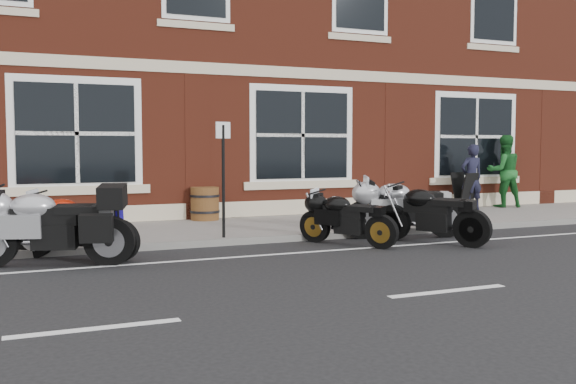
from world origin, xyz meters
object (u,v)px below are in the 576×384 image
at_px(moto_touring_silver, 46,223).
at_px(parking_sign, 223,171).
at_px(pedestrian_right, 504,171).
at_px(a_board_sign, 464,191).
at_px(moto_sport_black, 346,217).
at_px(moto_sport_silver, 401,206).
at_px(moto_naked_black, 430,212).
at_px(moto_sport_red, 74,224).
at_px(barrel_planter, 205,203).
at_px(pedestrian_left, 472,177).

relative_size(moto_touring_silver, parking_sign, 1.13).
relative_size(pedestrian_right, a_board_sign, 2.00).
relative_size(moto_sport_black, parking_sign, 0.83).
bearing_deg(moto_sport_silver, moto_naked_black, -157.36).
xyz_separation_m(moto_touring_silver, a_board_sign, (9.96, 3.36, -0.03)).
relative_size(moto_touring_silver, moto_sport_black, 1.36).
bearing_deg(moto_sport_red, moto_sport_black, -58.31).
xyz_separation_m(pedestrian_right, a_board_sign, (-1.47, -0.25, -0.47)).
height_order(moto_sport_black, moto_sport_silver, moto_sport_silver).
bearing_deg(barrel_planter, moto_sport_silver, -49.18).
distance_m(moto_touring_silver, barrel_planter, 5.05).
height_order(pedestrian_right, a_board_sign, pedestrian_right).
bearing_deg(barrel_planter, moto_sport_black, -68.02).
height_order(moto_naked_black, parking_sign, parking_sign).
height_order(moto_touring_silver, barrel_planter, moto_touring_silver).
relative_size(moto_sport_red, pedestrian_left, 1.05).
distance_m(moto_sport_red, pedestrian_left, 10.16).
bearing_deg(moto_naked_black, a_board_sign, 14.69).
relative_size(moto_sport_silver, barrel_planter, 3.13).
distance_m(moto_sport_silver, parking_sign, 3.40).
xyz_separation_m(pedestrian_right, barrel_planter, (-8.06, 0.15, -0.59)).
bearing_deg(pedestrian_left, a_board_sign, -5.57).
height_order(moto_sport_red, pedestrian_right, pedestrian_right).
xyz_separation_m(moto_naked_black, pedestrian_right, (5.12, 3.92, 0.51)).
bearing_deg(pedestrian_right, moto_naked_black, 53.07).
distance_m(pedestrian_right, a_board_sign, 1.56).
bearing_deg(moto_naked_black, moto_sport_black, 134.60).
bearing_deg(moto_naked_black, pedestrian_left, 12.99).
relative_size(pedestrian_left, pedestrian_right, 0.87).
height_order(pedestrian_right, barrel_planter, pedestrian_right).
height_order(a_board_sign, barrel_planter, a_board_sign).
distance_m(moto_naked_black, parking_sign, 3.69).
relative_size(moto_sport_silver, parking_sign, 1.11).
distance_m(moto_touring_silver, moto_sport_red, 0.62).
height_order(pedestrian_right, parking_sign, parking_sign).
height_order(moto_sport_black, barrel_planter, moto_sport_black).
height_order(moto_sport_red, a_board_sign, a_board_sign).
distance_m(moto_naked_black, a_board_sign, 5.18).
relative_size(barrel_planter, parking_sign, 0.36).
distance_m(moto_sport_black, a_board_sign, 6.07).
bearing_deg(pedestrian_left, barrel_planter, 0.82).
xyz_separation_m(moto_sport_red, moto_sport_black, (4.44, -0.37, -0.04)).
bearing_deg(pedestrian_left, moto_sport_red, 20.90).
distance_m(a_board_sign, barrel_planter, 6.61).
height_order(pedestrian_left, pedestrian_right, pedestrian_right).
bearing_deg(barrel_planter, moto_touring_silver, -131.85).
bearing_deg(moto_sport_black, moto_naked_black, -47.15).
distance_m(moto_sport_black, moto_naked_black, 1.50).
relative_size(moto_sport_black, pedestrian_left, 1.01).
distance_m(moto_naked_black, pedestrian_right, 6.47).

